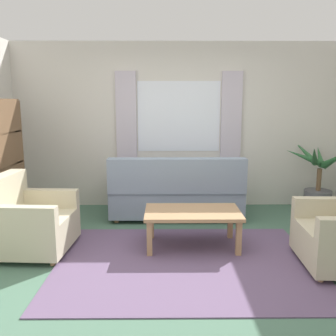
% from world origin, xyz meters
% --- Properties ---
extents(ground_plane, '(6.24, 6.24, 0.00)m').
position_xyz_m(ground_plane, '(0.00, 0.00, 0.00)').
color(ground_plane, '#476B56').
extents(wall_back, '(5.32, 0.12, 2.60)m').
position_xyz_m(wall_back, '(0.00, 2.26, 1.30)').
color(wall_back, silver).
rests_on(wall_back, ground_plane).
extents(window_with_curtains, '(1.98, 0.07, 1.40)m').
position_xyz_m(window_with_curtains, '(0.00, 2.18, 1.45)').
color(window_with_curtains, white).
extents(area_rug, '(2.72, 2.00, 0.01)m').
position_xyz_m(area_rug, '(0.00, 0.00, 0.01)').
color(area_rug, '#604C6B').
rests_on(area_rug, ground_plane).
extents(couch, '(1.90, 0.82, 0.92)m').
position_xyz_m(couch, '(-0.05, 1.54, 0.37)').
color(couch, gray).
rests_on(couch, ground_plane).
extents(armchair_left, '(0.87, 0.89, 0.88)m').
position_xyz_m(armchair_left, '(-1.76, 0.32, 0.35)').
color(armchair_left, '#BCB293').
rests_on(armchair_left, ground_plane).
extents(coffee_table, '(1.10, 0.64, 0.44)m').
position_xyz_m(coffee_table, '(0.10, 0.44, 0.38)').
color(coffee_table, '#A87F56').
rests_on(coffee_table, ground_plane).
extents(potted_plant, '(1.01, 1.17, 1.14)m').
position_xyz_m(potted_plant, '(2.10, 1.75, 0.44)').
color(potted_plant, '#56565B').
rests_on(potted_plant, ground_plane).
extents(bookshelf, '(0.30, 0.94, 1.72)m').
position_xyz_m(bookshelf, '(-2.35, 1.06, 0.89)').
color(bookshelf, brown).
rests_on(bookshelf, ground_plane).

